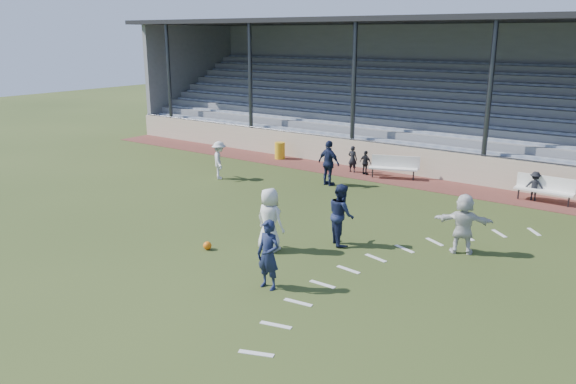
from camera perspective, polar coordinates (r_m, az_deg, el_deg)
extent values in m
plane|color=#2F3D19|center=(15.47, -5.48, -6.69)|extent=(90.00, 90.00, 0.00)
cube|color=#582923|center=(23.94, 11.31, 1.25)|extent=(34.00, 2.00, 0.02)
cube|color=beige|center=(24.74, 12.42, 3.06)|extent=(34.00, 0.18, 1.20)
cube|color=white|center=(23.89, 10.62, 2.34)|extent=(2.01, 1.11, 0.06)
cube|color=white|center=(24.03, 10.88, 3.02)|extent=(1.88, 0.80, 0.54)
cylinder|color=#313339|center=(24.00, 8.57, 1.94)|extent=(0.06, 0.06, 0.40)
cylinder|color=#313339|center=(23.91, 12.63, 1.67)|extent=(0.06, 0.06, 0.40)
cube|color=white|center=(22.09, 24.54, 0.07)|extent=(2.00, 0.42, 0.06)
cube|color=white|center=(22.24, 24.73, 0.81)|extent=(2.00, 0.08, 0.54)
cylinder|color=#313339|center=(22.33, 22.36, -0.15)|extent=(0.06, 0.06, 0.40)
cylinder|color=#313339|center=(22.01, 26.62, -0.87)|extent=(0.06, 0.06, 0.40)
cylinder|color=gold|center=(27.32, -0.83, 4.23)|extent=(0.50, 0.50, 0.80)
sphere|color=orange|center=(16.09, -8.20, -5.41)|extent=(0.24, 0.24, 0.24)
imported|color=silver|center=(15.64, -1.88, -2.83)|extent=(0.91, 0.63, 1.81)
imported|color=#161E3D|center=(13.36, -2.00, -6.40)|extent=(0.63, 0.42, 1.70)
imported|color=#161E3D|center=(16.19, 5.43, -2.27)|extent=(1.10, 1.09, 1.79)
imported|color=silver|center=(23.66, -6.98, 3.23)|extent=(1.14, 1.15, 1.59)
imported|color=#161E3D|center=(22.49, 4.17, 2.94)|extent=(1.13, 0.63, 1.82)
imported|color=silver|center=(16.21, 17.40, -3.08)|extent=(1.66, 1.04, 1.71)
imported|color=black|center=(24.77, 6.58, 3.35)|extent=(0.44, 0.31, 1.17)
imported|color=black|center=(24.37, 7.88, 2.96)|extent=(0.65, 0.38, 1.05)
imported|color=black|center=(22.31, 23.77, 0.58)|extent=(0.74, 0.49, 1.07)
cube|color=gray|center=(25.23, 12.92, 3.28)|extent=(34.00, 0.80, 1.20)
cube|color=#8793A3|center=(25.20, 13.10, 4.76)|extent=(33.00, 0.28, 0.10)
cube|color=gray|center=(25.92, 13.65, 4.01)|extent=(34.00, 0.80, 1.60)
cube|color=#8793A3|center=(25.86, 13.86, 5.89)|extent=(33.00, 0.28, 0.10)
cube|color=gray|center=(26.61, 14.35, 4.70)|extent=(34.00, 0.80, 2.00)
cube|color=#8793A3|center=(26.53, 14.59, 6.96)|extent=(33.00, 0.28, 0.10)
cube|color=gray|center=(27.31, 15.01, 5.36)|extent=(34.00, 0.80, 2.40)
cube|color=#8793A3|center=(27.21, 15.28, 7.97)|extent=(33.00, 0.28, 0.10)
cube|color=gray|center=(28.01, 15.64, 5.98)|extent=(34.00, 0.80, 2.80)
cube|color=#8793A3|center=(27.91, 15.94, 8.93)|extent=(33.00, 0.28, 0.10)
cube|color=gray|center=(28.73, 16.24, 6.57)|extent=(34.00, 0.80, 3.20)
cube|color=#8793A3|center=(28.62, 16.57, 9.85)|extent=(33.00, 0.28, 0.10)
cube|color=gray|center=(29.44, 16.81, 7.13)|extent=(34.00, 0.80, 3.60)
cube|color=#8793A3|center=(29.34, 17.17, 10.72)|extent=(33.00, 0.28, 0.10)
cube|color=gray|center=(30.17, 17.36, 7.66)|extent=(34.00, 0.80, 4.00)
cube|color=#8793A3|center=(30.07, 17.75, 11.55)|extent=(33.00, 0.28, 0.10)
cube|color=gray|center=(30.90, 17.88, 8.17)|extent=(34.00, 0.80, 4.40)
cube|color=#8793A3|center=(30.80, 18.30, 12.33)|extent=(33.00, 0.28, 0.10)
cube|color=gray|center=(31.36, 18.39, 10.08)|extent=(34.00, 0.40, 6.40)
cube|color=gray|center=(37.25, -9.48, 11.44)|extent=(0.30, 7.80, 6.40)
cube|color=black|center=(27.56, 16.38, 16.44)|extent=(34.60, 9.00, 0.22)
cylinder|color=#313339|center=(33.26, -11.97, 10.90)|extent=(0.20, 0.20, 6.50)
cylinder|color=#313339|center=(29.12, -3.84, 10.55)|extent=(0.20, 0.20, 6.50)
cylinder|color=#313339|center=(25.72, 6.66, 9.79)|extent=(0.20, 0.20, 6.50)
cylinder|color=#313339|center=(23.39, 19.69, 8.39)|extent=(0.20, 0.20, 6.50)
cylinder|color=#313339|center=(24.61, 12.50, 4.54)|extent=(34.00, 0.05, 0.05)
cube|color=silver|center=(18.93, 23.72, -3.72)|extent=(0.54, 0.61, 0.01)
cube|color=silver|center=(18.37, 20.67, -3.96)|extent=(0.59, 0.56, 0.01)
cube|color=silver|center=(17.75, 17.65, -4.36)|extent=(0.64, 0.51, 0.01)
cube|color=silver|center=(17.08, 14.68, -4.92)|extent=(0.67, 0.44, 0.01)
cube|color=silver|center=(16.35, 11.76, -5.67)|extent=(0.70, 0.37, 0.01)
cube|color=silver|center=(15.57, 8.91, -6.64)|extent=(0.71, 0.29, 0.01)
cube|color=silver|center=(14.75, 6.15, -7.84)|extent=(0.71, 0.21, 0.01)
cube|color=silver|center=(13.89, 3.52, -9.33)|extent=(0.70, 0.12, 0.01)
cube|color=silver|center=(13.00, 1.03, -11.15)|extent=(0.71, 0.21, 0.01)
cube|color=silver|center=(12.09, -1.24, -13.36)|extent=(0.71, 0.29, 0.01)
cube|color=silver|center=(11.17, -3.25, -16.05)|extent=(0.70, 0.37, 0.01)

